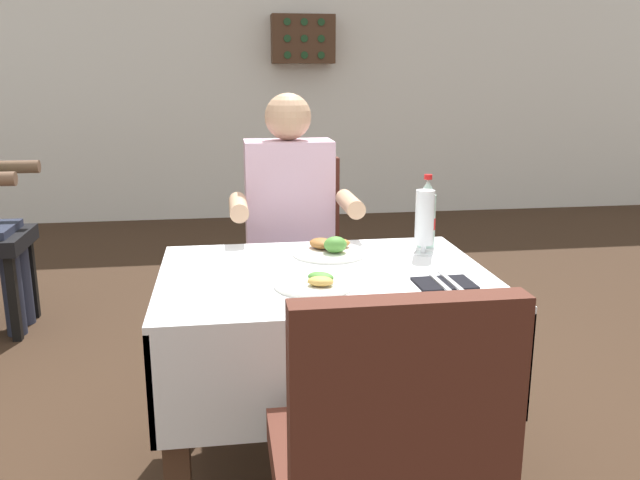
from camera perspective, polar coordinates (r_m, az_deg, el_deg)
The scene contains 11 objects.
back_wall at distance 6.27m, azimuth -6.01°, elevation 15.26°, with size 11.00×0.12×2.91m, color white.
main_dining_table at distance 2.13m, azimuth 0.40°, elevation -7.40°, with size 1.03×0.79×0.73m.
chair_far_diner_seat at distance 2.87m, azimuth -2.00°, elevation -1.56°, with size 0.44×0.50×0.97m.
chair_near_camera_side at distance 1.44m, azimuth 5.44°, elevation -18.69°, with size 0.44×0.50×0.97m.
seated_diner_far at distance 2.72m, azimuth -2.55°, elevation 0.97°, with size 0.50×0.46×1.26m.
plate_near_camera at distance 1.93m, azimuth -0.36°, elevation -3.75°, with size 0.23×0.23×0.04m.
plate_far_diner at distance 2.28m, azimuth 0.89°, elevation -0.74°, with size 0.25×0.25×0.07m.
beer_glass_left at distance 2.28m, azimuth 9.02°, elevation 1.54°, with size 0.07×0.07×0.22m.
cola_bottle_primary at distance 2.39m, azimuth 9.21°, elevation 2.12°, with size 0.06×0.06×0.26m.
napkin_cutlery_set at distance 1.99m, azimuth 10.70°, elevation -3.67°, with size 0.17×0.19×0.01m.
wall_bottle_rack at distance 6.15m, azimuth -1.49°, elevation 16.97°, with size 0.56×0.21×0.42m.
Camera 1 is at (-0.28, -1.91, 1.34)m, focal length 37.00 mm.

